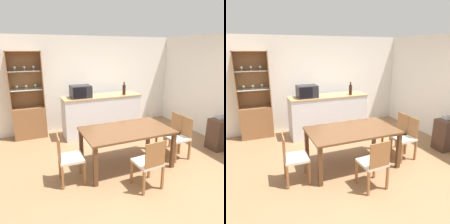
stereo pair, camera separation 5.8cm
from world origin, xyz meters
TOP-DOWN VIEW (x-y plane):
  - ground_plane at (0.00, 0.00)m, footprint 18.00×18.00m
  - wall_back at (0.00, 2.63)m, footprint 6.80×0.06m
  - kitchen_counter at (0.11, 1.92)m, footprint 2.04×0.60m
  - display_cabinet at (-1.67, 2.41)m, footprint 0.78×0.40m
  - dining_table at (-0.04, 0.17)m, footprint 1.67×1.00m
  - dining_chair_head_near at (-0.03, -0.64)m, footprint 0.43×0.43m
  - dining_chair_side_left_near at (-1.19, 0.02)m, footprint 0.42×0.42m
  - dining_chair_side_right_far at (1.11, 0.32)m, footprint 0.43×0.43m
  - dining_chair_side_right_near at (1.11, 0.02)m, footprint 0.42×0.42m
  - microwave at (-0.45, 1.88)m, footprint 0.49×0.40m
  - wine_bottle at (0.68, 1.76)m, footprint 0.08×0.08m
  - side_cabinet at (2.28, 0.00)m, footprint 0.54×0.36m
  - telephone at (2.28, 0.05)m, footprint 0.19×0.15m

SIDE VIEW (x-z plane):
  - ground_plane at x=0.00m, z-range 0.00..0.00m
  - side_cabinet at x=2.28m, z-range 0.00..0.70m
  - dining_chair_head_near at x=-0.03m, z-range 0.01..0.88m
  - dining_chair_side_left_near at x=-1.19m, z-range 0.01..0.88m
  - dining_chair_side_right_far at x=1.11m, z-range 0.01..0.88m
  - dining_chair_side_right_near at x=1.11m, z-range 0.01..0.88m
  - kitchen_counter at x=0.11m, z-range 0.00..1.05m
  - display_cabinet at x=-1.67m, z-range -0.49..1.68m
  - dining_table at x=-0.04m, z-range 0.28..1.03m
  - telephone at x=2.28m, z-range 0.69..0.80m
  - wine_bottle at x=0.68m, z-range 1.02..1.36m
  - microwave at x=-0.45m, z-range 1.05..1.35m
  - wall_back at x=0.00m, z-range 0.00..2.55m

